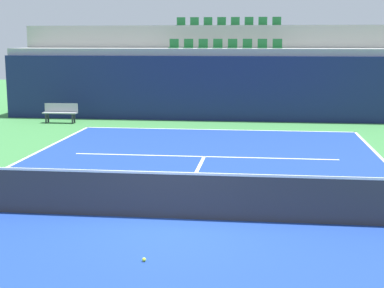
# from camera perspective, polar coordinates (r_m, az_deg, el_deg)

# --- Properties ---
(ground_plane) EXTENTS (80.00, 80.00, 0.00)m
(ground_plane) POSITION_cam_1_polar(r_m,az_deg,el_deg) (11.93, -1.85, -7.37)
(ground_plane) COLOR #387A3D
(court_surface) EXTENTS (11.00, 24.00, 0.01)m
(court_surface) POSITION_cam_1_polar(r_m,az_deg,el_deg) (11.93, -1.85, -7.34)
(court_surface) COLOR navy
(court_surface) RESTS_ON ground_plane
(baseline_far) EXTENTS (11.00, 0.10, 0.00)m
(baseline_far) POSITION_cam_1_polar(r_m,az_deg,el_deg) (23.53, 2.54, 1.42)
(baseline_far) COLOR white
(baseline_far) RESTS_ON court_surface
(service_line_far) EXTENTS (8.26, 0.10, 0.00)m
(service_line_far) POSITION_cam_1_polar(r_m,az_deg,el_deg) (18.08, 1.21, -1.25)
(service_line_far) COLOR white
(service_line_far) RESTS_ON court_surface
(centre_service_line) EXTENTS (0.10, 6.40, 0.00)m
(centre_service_line) POSITION_cam_1_polar(r_m,az_deg,el_deg) (14.98, -0.00, -3.66)
(centre_service_line) COLOR white
(centre_service_line) RESTS_ON court_surface
(back_wall) EXTENTS (20.18, 0.30, 2.90)m
(back_wall) POSITION_cam_1_polar(r_m,az_deg,el_deg) (26.12, 3.03, 5.46)
(back_wall) COLOR navy
(back_wall) RESTS_ON ground_plane
(stands_tier_lower) EXTENTS (20.18, 2.40, 3.22)m
(stands_tier_lower) POSITION_cam_1_polar(r_m,az_deg,el_deg) (27.45, 3.22, 6.02)
(stands_tier_lower) COLOR #9E9E99
(stands_tier_lower) RESTS_ON ground_plane
(stands_tier_upper) EXTENTS (20.18, 2.40, 4.31)m
(stands_tier_upper) POSITION_cam_1_polar(r_m,az_deg,el_deg) (29.81, 3.53, 7.40)
(stands_tier_upper) COLOR #9E9E99
(stands_tier_upper) RESTS_ON ground_plane
(seating_row_lower) EXTENTS (5.28, 0.44, 0.44)m
(seating_row_lower) POSITION_cam_1_polar(r_m,az_deg,el_deg) (27.47, 3.27, 9.64)
(seating_row_lower) COLOR #1E6633
(seating_row_lower) RESTS_ON stands_tier_lower
(seating_row_upper) EXTENTS (5.28, 0.44, 0.44)m
(seating_row_upper) POSITION_cam_1_polar(r_m,az_deg,el_deg) (29.88, 3.59, 11.77)
(seating_row_upper) COLOR #1E6633
(seating_row_upper) RESTS_ON stands_tier_upper
(tennis_net) EXTENTS (11.08, 0.08, 1.07)m
(tennis_net) POSITION_cam_1_polar(r_m,az_deg,el_deg) (11.78, -1.87, -5.01)
(tennis_net) COLOR black
(tennis_net) RESTS_ON court_surface
(player_bench) EXTENTS (1.50, 0.40, 0.85)m
(player_bench) POSITION_cam_1_polar(r_m,az_deg,el_deg) (26.13, -12.81, 3.15)
(player_bench) COLOR #99999E
(player_bench) RESTS_ON ground_plane
(tennis_ball_0) EXTENTS (0.07, 0.07, 0.07)m
(tennis_ball_0) POSITION_cam_1_polar(r_m,az_deg,el_deg) (9.73, -4.75, -11.27)
(tennis_ball_0) COLOR #CCE033
(tennis_ball_0) RESTS_ON court_surface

